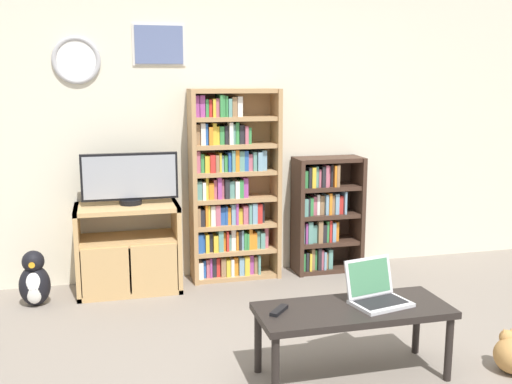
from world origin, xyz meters
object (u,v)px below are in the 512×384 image
(television, at_px, (130,178))
(laptop, at_px, (376,292))
(coffee_table, at_px, (353,315))
(tv_stand, at_px, (128,248))
(bookshelf_short, at_px, (323,215))
(remote_near_laptop, at_px, (279,310))
(bookshelf_tall, at_px, (230,189))
(penguin_figurine, at_px, (34,281))
(cat, at_px, (512,355))

(television, height_order, laptop, television)
(coffee_table, bearing_deg, laptop, 13.66)
(tv_stand, distance_m, bookshelf_short, 1.73)
(coffee_table, relative_size, remote_near_laptop, 7.47)
(bookshelf_tall, distance_m, coffee_table, 1.99)
(penguin_figurine, bearing_deg, laptop, -37.69)
(bookshelf_short, bearing_deg, laptop, -101.29)
(remote_near_laptop, bearing_deg, bookshelf_tall, 127.36)
(tv_stand, relative_size, laptop, 2.22)
(tv_stand, xyz_separation_m, coffee_table, (1.19, -1.79, 0.02))
(television, xyz_separation_m, penguin_figurine, (-0.75, -0.20, -0.73))
(bookshelf_tall, relative_size, cat, 3.91)
(television, relative_size, cat, 1.83)
(television, distance_m, penguin_figurine, 1.07)
(television, relative_size, bookshelf_short, 0.74)
(laptop, relative_size, penguin_figurine, 0.86)
(bookshelf_tall, xyz_separation_m, penguin_figurine, (-1.60, -0.29, -0.59))
(bookshelf_tall, distance_m, bookshelf_short, 0.88)
(coffee_table, bearing_deg, remote_near_laptop, 175.50)
(coffee_table, height_order, laptop, laptop)
(television, height_order, coffee_table, television)
(television, height_order, remote_near_laptop, television)
(television, relative_size, remote_near_laptop, 5.11)
(penguin_figurine, bearing_deg, bookshelf_short, 6.67)
(cat, bearing_deg, laptop, 167.21)
(bookshelf_short, relative_size, cat, 2.47)
(laptop, bearing_deg, bookshelf_tall, 91.27)
(bookshelf_short, xyz_separation_m, cat, (0.41, -2.10, -0.41))
(tv_stand, relative_size, cat, 1.98)
(bookshelf_tall, relative_size, bookshelf_short, 1.58)
(tv_stand, distance_m, penguin_figurine, 0.75)
(bookshelf_tall, relative_size, penguin_figurine, 3.78)
(bookshelf_short, bearing_deg, bookshelf_tall, 179.36)
(television, xyz_separation_m, bookshelf_tall, (0.84, 0.09, -0.14))
(tv_stand, xyz_separation_m, laptop, (1.35, -1.76, 0.13))
(television, bearing_deg, coffee_table, -57.82)
(coffee_table, relative_size, cat, 2.68)
(tv_stand, xyz_separation_m, remote_near_laptop, (0.76, -1.76, 0.08))
(penguin_figurine, bearing_deg, remote_near_laptop, -47.34)
(laptop, bearing_deg, remote_near_laptop, 167.75)
(television, bearing_deg, cat, -43.98)
(bookshelf_short, relative_size, remote_near_laptop, 6.90)
(remote_near_laptop, xyz_separation_m, penguin_figurine, (-1.47, 1.60, -0.24))
(remote_near_laptop, bearing_deg, bookshelf_short, 103.94)
(bookshelf_short, relative_size, penguin_figurine, 2.39)
(bookshelf_short, xyz_separation_m, penguin_figurine, (-2.44, -0.29, -0.32))
(bookshelf_tall, xyz_separation_m, remote_near_laptop, (-0.12, -1.89, -0.35))
(laptop, height_order, penguin_figurine, laptop)
(tv_stand, relative_size, bookshelf_tall, 0.50)
(tv_stand, bearing_deg, bookshelf_tall, 8.52)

